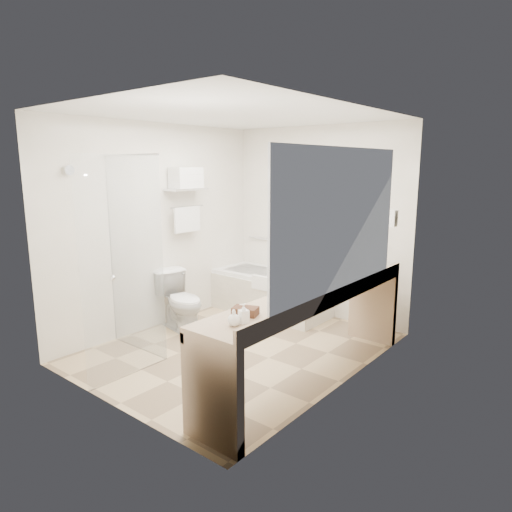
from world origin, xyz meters
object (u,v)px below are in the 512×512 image
Objects in this scene: vanity_counter at (311,316)px; toilet at (181,301)px; water_bottle_left at (375,261)px; bathtub at (271,293)px; amenity_basket at (245,311)px.

toilet is at bearing 175.33° from vanity_counter.
bathtub is at bearing 174.90° from water_bottle_left.
bathtub is 1.70m from water_bottle_left.
water_bottle_left is at bearing 88.40° from vanity_counter.
amenity_basket is (1.89, -1.00, 0.53)m from toilet.
toilet is 2.21m from amenity_basket.
toilet is 3.76× the size of amenity_basket.
amenity_basket is 2.10m from water_bottle_left.
toilet is at bearing -151.55° from water_bottle_left.
bathtub is at bearing 122.89° from amenity_basket.
amenity_basket is at bearing -106.44° from toilet.
vanity_counter is at bearing -83.19° from toilet.
bathtub is 0.59× the size of vanity_counter.
toilet is at bearing -110.14° from bathtub.
bathtub is 2.21× the size of toilet.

